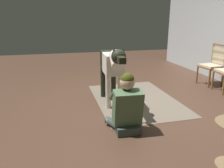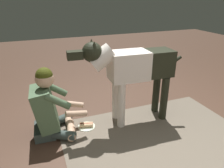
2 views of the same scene
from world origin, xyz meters
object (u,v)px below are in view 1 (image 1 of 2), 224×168
(person_sitting_on_floor, at_px, (127,107))
(hot_dog_on_plate, at_px, (120,116))
(large_dog, at_px, (112,65))
(dining_chair_left_of_pair, at_px, (214,63))

(person_sitting_on_floor, distance_m, hot_dog_on_plate, 0.55)
(person_sitting_on_floor, height_order, hot_dog_on_plate, person_sitting_on_floor)
(large_dog, bearing_deg, person_sitting_on_floor, -3.29)
(large_dog, bearing_deg, dining_chair_left_of_pair, 103.71)
(person_sitting_on_floor, height_order, large_dog, large_dog)
(large_dog, xyz_separation_m, hot_dog_on_plate, (0.63, -0.04, -0.73))
(hot_dog_on_plate, bearing_deg, person_sitting_on_floor, -3.29)
(person_sitting_on_floor, distance_m, large_dog, 1.13)
(person_sitting_on_floor, bearing_deg, large_dog, 176.71)
(dining_chair_left_of_pair, distance_m, hot_dog_on_plate, 3.09)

